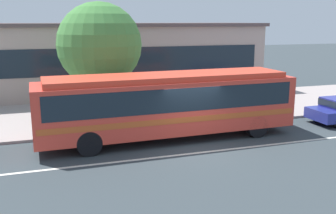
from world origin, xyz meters
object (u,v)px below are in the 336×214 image
object	(u,v)px
pedestrian_waiting_near_sign	(168,100)
street_tree_near_stop	(99,45)
bus_stop_sign	(247,90)
transit_bus	(169,102)

from	to	relation	value
pedestrian_waiting_near_sign	street_tree_near_stop	xyz separation A→B (m)	(-3.31, 1.20, 2.88)
bus_stop_sign	pedestrian_waiting_near_sign	bearing A→B (deg)	166.20
pedestrian_waiting_near_sign	bus_stop_sign	bearing A→B (deg)	-13.80
pedestrian_waiting_near_sign	street_tree_near_stop	distance (m)	4.55
bus_stop_sign	street_tree_near_stop	xyz separation A→B (m)	(-7.40, 2.20, 2.36)
transit_bus	bus_stop_sign	world-z (taller)	transit_bus
transit_bus	bus_stop_sign	bearing A→B (deg)	22.35
transit_bus	street_tree_near_stop	world-z (taller)	street_tree_near_stop
pedestrian_waiting_near_sign	street_tree_near_stop	world-z (taller)	street_tree_near_stop
pedestrian_waiting_near_sign	bus_stop_sign	distance (m)	4.24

